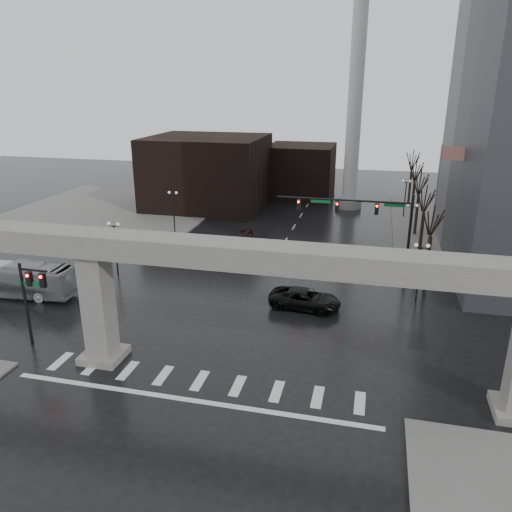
% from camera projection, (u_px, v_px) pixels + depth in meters
% --- Properties ---
extents(ground, '(160.00, 160.00, 0.00)m').
position_uv_depth(ground, '(205.00, 372.00, 31.32)').
color(ground, black).
rests_on(ground, ground).
extents(sidewalk_nw, '(28.00, 36.00, 0.15)m').
position_uv_depth(sidewalk_nw, '(114.00, 211.00, 70.07)').
color(sidewalk_nw, slate).
rests_on(sidewalk_nw, ground).
extents(elevated_guideway, '(48.00, 2.60, 8.70)m').
position_uv_depth(elevated_guideway, '(222.00, 271.00, 28.77)').
color(elevated_guideway, gray).
rests_on(elevated_guideway, ground).
extents(building_far_left, '(16.00, 14.00, 10.00)m').
position_uv_depth(building_far_left, '(207.00, 172.00, 71.30)').
color(building_far_left, black).
rests_on(building_far_left, ground).
extents(building_far_mid, '(10.00, 10.00, 8.00)m').
position_uv_depth(building_far_mid, '(301.00, 171.00, 78.15)').
color(building_far_mid, black).
rests_on(building_far_mid, ground).
extents(smokestack, '(3.60, 3.60, 30.00)m').
position_uv_depth(smokestack, '(354.00, 112.00, 67.79)').
color(smokestack, beige).
rests_on(smokestack, ground).
extents(signal_mast_arm, '(12.12, 0.43, 8.00)m').
position_uv_depth(signal_mast_arm, '(367.00, 216.00, 44.66)').
color(signal_mast_arm, black).
rests_on(signal_mast_arm, ground).
extents(signal_left_pole, '(2.30, 0.30, 6.00)m').
position_uv_depth(signal_left_pole, '(31.00, 291.00, 33.14)').
color(signal_left_pole, black).
rests_on(signal_left_pole, ground).
extents(flagpole_assembly, '(2.06, 0.12, 12.00)m').
position_uv_depth(flagpole_assembly, '(439.00, 194.00, 45.64)').
color(flagpole_assembly, silver).
rests_on(flagpole_assembly, ground).
extents(lamp_right_0, '(1.22, 0.32, 5.11)m').
position_uv_depth(lamp_right_0, '(420.00, 263.00, 40.04)').
color(lamp_right_0, black).
rests_on(lamp_right_0, ground).
extents(lamp_right_1, '(1.22, 0.32, 5.11)m').
position_uv_depth(lamp_right_1, '(411.00, 219.00, 52.88)').
color(lamp_right_1, black).
rests_on(lamp_right_1, ground).
extents(lamp_right_2, '(1.22, 0.32, 5.11)m').
position_uv_depth(lamp_right_2, '(406.00, 192.00, 65.73)').
color(lamp_right_2, black).
rests_on(lamp_right_2, ground).
extents(lamp_left_0, '(1.22, 0.32, 5.11)m').
position_uv_depth(lamp_left_0, '(115.00, 239.00, 46.00)').
color(lamp_left_0, black).
rests_on(lamp_left_0, ground).
extents(lamp_left_1, '(1.22, 0.32, 5.11)m').
position_uv_depth(lamp_left_1, '(173.00, 205.00, 58.85)').
color(lamp_left_1, black).
rests_on(lamp_left_1, ground).
extents(lamp_left_2, '(1.22, 0.32, 5.11)m').
position_uv_depth(lamp_left_2, '(211.00, 183.00, 71.69)').
color(lamp_left_2, black).
rests_on(lamp_left_2, ground).
extents(tree_right_0, '(1.09, 1.58, 7.50)m').
position_uv_depth(tree_right_0, '(428.00, 256.00, 43.72)').
color(tree_right_0, black).
rests_on(tree_right_0, ground).
extents(tree_right_1, '(1.09, 1.61, 7.67)m').
position_uv_depth(tree_right_1, '(422.00, 230.00, 51.04)').
color(tree_right_1, black).
rests_on(tree_right_1, ground).
extents(tree_right_2, '(1.10, 1.63, 7.85)m').
position_uv_depth(tree_right_2, '(417.00, 211.00, 58.36)').
color(tree_right_2, black).
rests_on(tree_right_2, ground).
extents(tree_right_3, '(1.11, 1.66, 8.02)m').
position_uv_depth(tree_right_3, '(413.00, 196.00, 65.68)').
color(tree_right_3, black).
rests_on(tree_right_3, ground).
extents(tree_right_4, '(1.12, 1.69, 8.19)m').
position_uv_depth(tree_right_4, '(410.00, 184.00, 73.00)').
color(tree_right_4, black).
rests_on(tree_right_4, ground).
extents(pickup_truck, '(5.90, 3.10, 1.58)m').
position_uv_depth(pickup_truck, '(305.00, 299.00, 39.88)').
color(pickup_truck, black).
rests_on(pickup_truck, ground).
extents(city_bus, '(10.53, 2.89, 2.91)m').
position_uv_depth(city_bus, '(15.00, 279.00, 42.13)').
color(city_bus, '#A8A8AC').
rests_on(city_bus, ground).
extents(far_car, '(1.67, 4.09, 1.39)m').
position_uv_depth(far_car, '(243.00, 237.00, 56.16)').
color(far_car, black).
rests_on(far_car, ground).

